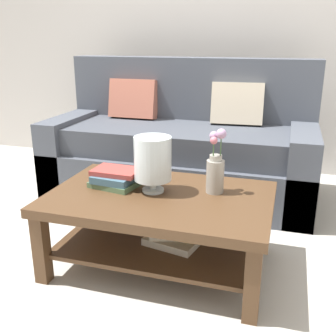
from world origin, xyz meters
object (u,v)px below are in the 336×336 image
Objects in this scene: coffee_table at (161,215)px; glass_hurricane_vase at (153,160)px; book_stack_main at (116,178)px; flower_pitcher at (215,169)px; couch at (181,148)px.

glass_hurricane_vase is at bearing 149.31° from coffee_table.
flower_pitcher is (0.55, 0.06, 0.08)m from book_stack_main.
couch is 6.79× the size of glass_hurricane_vase.
book_stack_main reaches higher than coffee_table.
book_stack_main is at bearing 169.39° from coffee_table.
couch is 1.09m from book_stack_main.
couch is 7.39× the size of book_stack_main.
flower_pitcher reaches higher than book_stack_main.
book_stack_main is 0.56m from flower_pitcher.
flower_pitcher is (0.27, 0.12, 0.25)m from coffee_table.
coffee_table is 3.89× the size of glass_hurricane_vase.
book_stack_main is 0.79× the size of flower_pitcher.
couch is 1.14m from flower_pitcher.
flower_pitcher is at bearing 14.82° from glass_hurricane_vase.
coffee_table is 0.38m from flower_pitcher.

